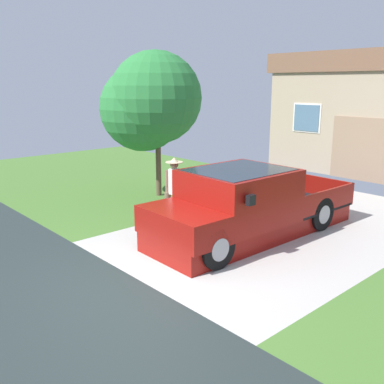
{
  "coord_description": "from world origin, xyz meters",
  "views": [
    {
      "loc": [
        5.79,
        -4.03,
        3.38
      ],
      "look_at": [
        -1.31,
        2.38,
        0.98
      ],
      "focal_mm": 40.47,
      "sensor_mm": 36.0,
      "label": 1
    }
  ],
  "objects_px": {
    "person_with_hat": "(174,190)",
    "front_yard_tree": "(150,103)",
    "pickup_truck": "(242,207)",
    "handbag": "(162,223)"
  },
  "relations": [
    {
      "from": "handbag",
      "to": "front_yard_tree",
      "type": "height_order",
      "value": "front_yard_tree"
    },
    {
      "from": "person_with_hat",
      "to": "handbag",
      "type": "xyz_separation_m",
      "value": [
        -0.21,
        -0.24,
        -0.83
      ]
    },
    {
      "from": "pickup_truck",
      "to": "handbag",
      "type": "height_order",
      "value": "pickup_truck"
    },
    {
      "from": "handbag",
      "to": "pickup_truck",
      "type": "bearing_deg",
      "value": 27.15
    },
    {
      "from": "pickup_truck",
      "to": "front_yard_tree",
      "type": "distance_m",
      "value": 4.93
    },
    {
      "from": "person_with_hat",
      "to": "front_yard_tree",
      "type": "height_order",
      "value": "front_yard_tree"
    },
    {
      "from": "handbag",
      "to": "front_yard_tree",
      "type": "relative_size",
      "value": 0.09
    },
    {
      "from": "handbag",
      "to": "front_yard_tree",
      "type": "distance_m",
      "value": 4.13
    },
    {
      "from": "pickup_truck",
      "to": "front_yard_tree",
      "type": "bearing_deg",
      "value": -8.49
    },
    {
      "from": "person_with_hat",
      "to": "front_yard_tree",
      "type": "xyz_separation_m",
      "value": [
        -2.83,
        1.44,
        1.89
      ]
    }
  ]
}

